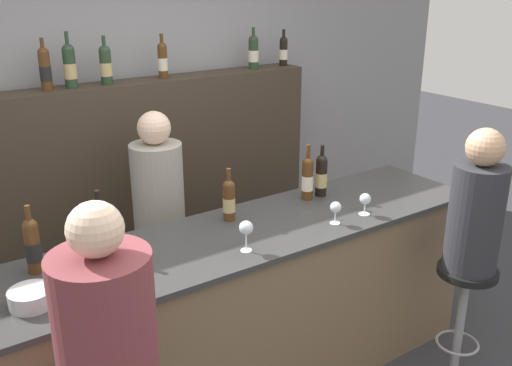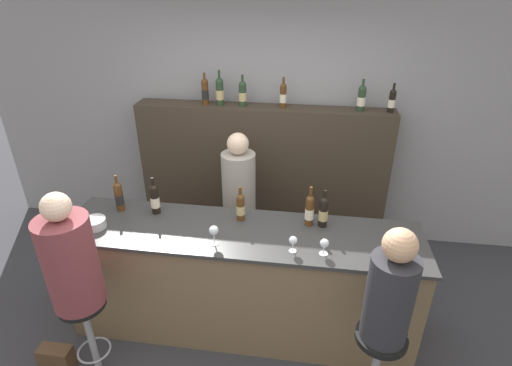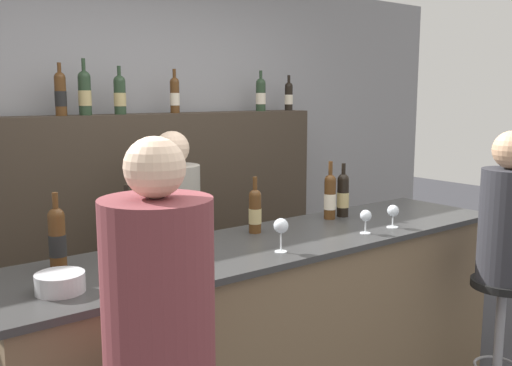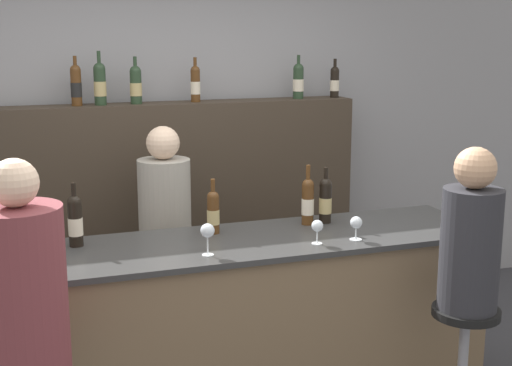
{
  "view_description": "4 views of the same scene",
  "coord_description": "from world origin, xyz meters",
  "px_view_note": "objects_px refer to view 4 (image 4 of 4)",
  "views": [
    {
      "loc": [
        -1.53,
        -1.96,
        2.27
      ],
      "look_at": [
        0.02,
        0.3,
        1.27
      ],
      "focal_mm": 40.0,
      "sensor_mm": 36.0,
      "label": 1
    },
    {
      "loc": [
        0.5,
        -2.22,
        2.77
      ],
      "look_at": [
        0.12,
        0.41,
        1.39
      ],
      "focal_mm": 28.0,
      "sensor_mm": 36.0,
      "label": 2
    },
    {
      "loc": [
        -1.81,
        -1.82,
        1.73
      ],
      "look_at": [
        -0.18,
        0.29,
        1.31
      ],
      "focal_mm": 40.0,
      "sensor_mm": 36.0,
      "label": 3
    },
    {
      "loc": [
        -1.02,
        -3.08,
        2.07
      ],
      "look_at": [
        0.16,
        0.33,
        1.3
      ],
      "focal_mm": 50.0,
      "sensor_mm": 36.0,
      "label": 4
    }
  ],
  "objects_px": {
    "wine_bottle_counter_0": "(9,226)",
    "bar_stool_right": "(464,342)",
    "wine_bottle_backbar_5": "(335,81)",
    "bartender": "(166,255)",
    "wine_glass_0": "(208,232)",
    "wine_bottle_backbar_0": "(76,85)",
    "wine_bottle_backbar_3": "(195,83)",
    "wine_bottle_backbar_2": "(136,84)",
    "wine_bottle_backbar_4": "(298,81)",
    "wine_glass_2": "(356,224)",
    "wine_bottle_counter_3": "(308,201)",
    "guest_seated_right": "(471,239)",
    "wine_bottle_counter_4": "(325,200)",
    "wine_bottle_counter_2": "(213,211)",
    "guest_seated_left": "(21,284)",
    "wine_bottle_backbar_1": "(100,83)",
    "wine_bottle_counter_1": "(75,220)",
    "wine_glass_1": "(317,227)"
  },
  "relations": [
    {
      "from": "wine_bottle_counter_0",
      "to": "bar_stool_right",
      "type": "xyz_separation_m",
      "value": [
        2.09,
        -0.81,
        -0.57
      ]
    },
    {
      "from": "wine_bottle_backbar_5",
      "to": "bartender",
      "type": "bearing_deg",
      "value": -157.55
    },
    {
      "from": "wine_glass_0",
      "to": "bartender",
      "type": "xyz_separation_m",
      "value": [
        -0.0,
        1.0,
        -0.42
      ]
    },
    {
      "from": "wine_bottle_backbar_0",
      "to": "wine_bottle_backbar_3",
      "type": "bearing_deg",
      "value": -0.0
    },
    {
      "from": "wine_bottle_backbar_2",
      "to": "wine_bottle_backbar_4",
      "type": "bearing_deg",
      "value": 0.0
    },
    {
      "from": "wine_bottle_backbar_5",
      "to": "bar_stool_right",
      "type": "bearing_deg",
      "value": -96.26
    },
    {
      "from": "wine_glass_0",
      "to": "wine_glass_2",
      "type": "distance_m",
      "value": 0.8
    },
    {
      "from": "wine_bottle_backbar_3",
      "to": "wine_bottle_counter_3",
      "type": "bearing_deg",
      "value": -74.83
    },
    {
      "from": "wine_bottle_backbar_3",
      "to": "guest_seated_right",
      "type": "distance_m",
      "value": 2.27
    },
    {
      "from": "wine_bottle_counter_4",
      "to": "wine_bottle_backbar_0",
      "type": "distance_m",
      "value": 1.83
    },
    {
      "from": "wine_bottle_backbar_3",
      "to": "wine_bottle_backbar_4",
      "type": "xyz_separation_m",
      "value": [
        0.76,
        0.0,
        0.0
      ]
    },
    {
      "from": "wine_bottle_counter_2",
      "to": "wine_bottle_backbar_0",
      "type": "bearing_deg",
      "value": 115.43
    },
    {
      "from": "wine_bottle_backbar_2",
      "to": "bar_stool_right",
      "type": "height_order",
      "value": "wine_bottle_backbar_2"
    },
    {
      "from": "wine_bottle_counter_2",
      "to": "wine_bottle_backbar_2",
      "type": "bearing_deg",
      "value": 98.77
    },
    {
      "from": "wine_bottle_backbar_4",
      "to": "guest_seated_left",
      "type": "distance_m",
      "value": 2.9
    },
    {
      "from": "wine_bottle_backbar_0",
      "to": "wine_glass_0",
      "type": "height_order",
      "value": "wine_bottle_backbar_0"
    },
    {
      "from": "wine_bottle_backbar_0",
      "to": "guest_seated_right",
      "type": "distance_m",
      "value": 2.67
    },
    {
      "from": "bar_stool_right",
      "to": "wine_glass_2",
      "type": "bearing_deg",
      "value": 131.11
    },
    {
      "from": "wine_bottle_backbar_0",
      "to": "wine_bottle_backbar_3",
      "type": "height_order",
      "value": "wine_bottle_backbar_0"
    },
    {
      "from": "wine_bottle_counter_3",
      "to": "wine_bottle_backbar_2",
      "type": "xyz_separation_m",
      "value": [
        -0.74,
        1.21,
        0.58
      ]
    },
    {
      "from": "wine_glass_2",
      "to": "bar_stool_right",
      "type": "height_order",
      "value": "wine_glass_2"
    },
    {
      "from": "wine_glass_2",
      "to": "bartender",
      "type": "bearing_deg",
      "value": 128.81
    },
    {
      "from": "wine_bottle_backbar_3",
      "to": "wine_bottle_counter_2",
      "type": "bearing_deg",
      "value": -100.45
    },
    {
      "from": "wine_bottle_backbar_4",
      "to": "guest_seated_right",
      "type": "xyz_separation_m",
      "value": [
        0.07,
        -2.02,
        -0.63
      ]
    },
    {
      "from": "wine_bottle_counter_2",
      "to": "wine_bottle_backbar_4",
      "type": "relative_size",
      "value": 0.96
    },
    {
      "from": "wine_bottle_backbar_1",
      "to": "guest_seated_right",
      "type": "bearing_deg",
      "value": -53.85
    },
    {
      "from": "wine_bottle_counter_3",
      "to": "guest_seated_left",
      "type": "xyz_separation_m",
      "value": [
        -1.55,
        -0.81,
        -0.03
      ]
    },
    {
      "from": "wine_bottle_backbar_0",
      "to": "wine_bottle_backbar_5",
      "type": "distance_m",
      "value": 1.85
    },
    {
      "from": "wine_bottle_counter_0",
      "to": "wine_bottle_counter_1",
      "type": "bearing_deg",
      "value": 0.0
    },
    {
      "from": "wine_bottle_backbar_1",
      "to": "wine_glass_0",
      "type": "xyz_separation_m",
      "value": [
        0.29,
        -1.58,
        -0.61
      ]
    },
    {
      "from": "guest_seated_right",
      "to": "bartender",
      "type": "relative_size",
      "value": 0.53
    },
    {
      "from": "bar_stool_right",
      "to": "wine_bottle_backbar_5",
      "type": "bearing_deg",
      "value": 83.74
    },
    {
      "from": "bartender",
      "to": "wine_bottle_backbar_4",
      "type": "bearing_deg",
      "value": 27.46
    },
    {
      "from": "wine_bottle_backbar_1",
      "to": "wine_bottle_backbar_5",
      "type": "relative_size",
      "value": 1.25
    },
    {
      "from": "wine_bottle_counter_4",
      "to": "wine_glass_0",
      "type": "xyz_separation_m",
      "value": [
        -0.79,
        -0.37,
        -0.01
      ]
    },
    {
      "from": "wine_bottle_backbar_3",
      "to": "wine_glass_1",
      "type": "xyz_separation_m",
      "value": [
        0.22,
        -1.58,
        -0.63
      ]
    },
    {
      "from": "wine_bottle_counter_2",
      "to": "wine_bottle_backbar_4",
      "type": "bearing_deg",
      "value": 50.81
    },
    {
      "from": "wine_glass_1",
      "to": "guest_seated_left",
      "type": "xyz_separation_m",
      "value": [
        -1.45,
        -0.44,
        0.02
      ]
    },
    {
      "from": "bar_stool_right",
      "to": "wine_bottle_backbar_0",
      "type": "bearing_deg",
      "value": 128.87
    },
    {
      "from": "wine_bottle_counter_4",
      "to": "wine_glass_0",
      "type": "height_order",
      "value": "wine_bottle_counter_4"
    },
    {
      "from": "wine_bottle_counter_4",
      "to": "wine_bottle_backbar_5",
      "type": "relative_size",
      "value": 1.13
    },
    {
      "from": "wine_glass_2",
      "to": "bartender",
      "type": "xyz_separation_m",
      "value": [
        -0.8,
        1.0,
        -0.39
      ]
    },
    {
      "from": "bartender",
      "to": "wine_bottle_counter_3",
      "type": "bearing_deg",
      "value": -42.52
    },
    {
      "from": "wine_bottle_counter_0",
      "to": "wine_glass_2",
      "type": "relative_size",
      "value": 2.58
    },
    {
      "from": "wine_glass_0",
      "to": "wine_bottle_backbar_5",
      "type": "bearing_deg",
      "value": 48.27
    },
    {
      "from": "wine_bottle_counter_0",
      "to": "wine_bottle_backbar_4",
      "type": "height_order",
      "value": "wine_bottle_backbar_4"
    },
    {
      "from": "bar_stool_right",
      "to": "wine_bottle_counter_1",
      "type": "bearing_deg",
      "value": 155.45
    },
    {
      "from": "wine_bottle_counter_1",
      "to": "wine_bottle_counter_0",
      "type": "bearing_deg",
      "value": 180.0
    },
    {
      "from": "wine_glass_0",
      "to": "wine_glass_2",
      "type": "relative_size",
      "value": 1.27
    },
    {
      "from": "wine_glass_0",
      "to": "wine_glass_2",
      "type": "bearing_deg",
      "value": 0.0
    }
  ]
}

